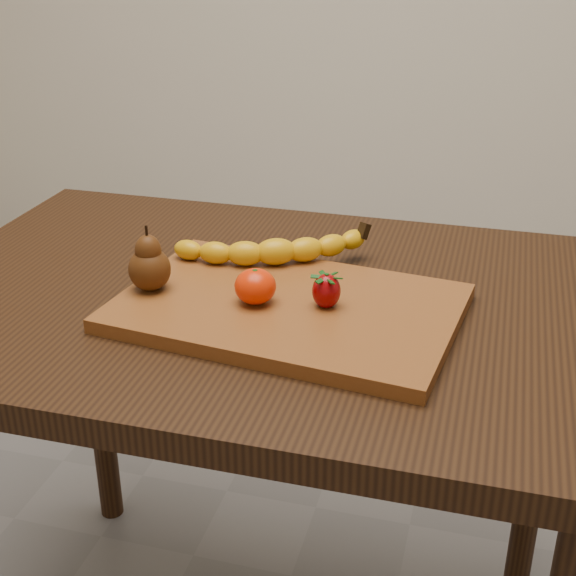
% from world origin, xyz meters
% --- Properties ---
extents(table, '(1.00, 0.70, 0.76)m').
position_xyz_m(table, '(0.00, 0.00, 0.66)').
color(table, black).
rests_on(table, ground).
extents(cutting_board, '(0.48, 0.35, 0.02)m').
position_xyz_m(cutting_board, '(0.07, -0.06, 0.77)').
color(cutting_board, brown).
rests_on(cutting_board, table).
extents(banana, '(0.26, 0.17, 0.04)m').
position_xyz_m(banana, '(0.02, 0.06, 0.80)').
color(banana, '#F0B30B').
rests_on(banana, cutting_board).
extents(pear, '(0.07, 0.07, 0.09)m').
position_xyz_m(pear, '(-0.13, -0.07, 0.83)').
color(pear, '#4C270C').
rests_on(pear, cutting_board).
extents(mandarin, '(0.06, 0.06, 0.05)m').
position_xyz_m(mandarin, '(0.03, -0.07, 0.80)').
color(mandarin, '#EE2A02').
rests_on(mandarin, cutting_board).
extents(strawberry, '(0.04, 0.04, 0.05)m').
position_xyz_m(strawberry, '(0.12, -0.06, 0.80)').
color(strawberry, '#8F0307').
rests_on(strawberry, cutting_board).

